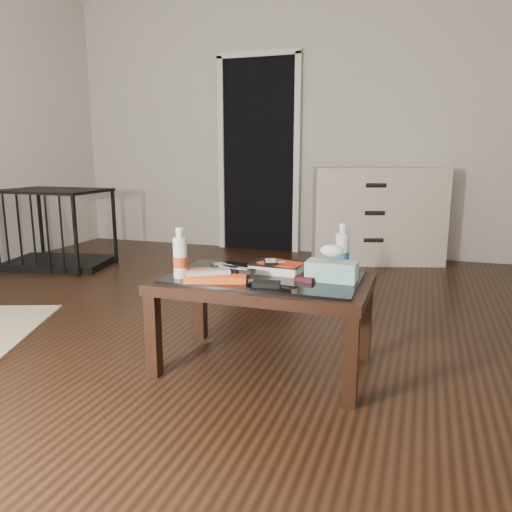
% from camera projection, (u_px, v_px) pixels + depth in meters
% --- Properties ---
extents(ground, '(5.00, 5.00, 0.00)m').
position_uv_depth(ground, '(194.00, 325.00, 3.07)').
color(ground, black).
rests_on(ground, ground).
extents(room_shell, '(5.00, 5.00, 5.00)m').
position_uv_depth(room_shell, '(187.00, 45.00, 2.73)').
color(room_shell, beige).
rests_on(room_shell, ground).
extents(doorway, '(0.90, 0.08, 2.07)m').
position_uv_depth(doorway, '(259.00, 154.00, 5.27)').
color(doorway, black).
rests_on(doorway, ground).
extents(coffee_table, '(1.00, 0.60, 0.46)m').
position_uv_depth(coffee_table, '(264.00, 289.00, 2.39)').
color(coffee_table, black).
rests_on(coffee_table, ground).
extents(dresser, '(1.29, 0.82, 0.90)m').
position_uv_depth(dresser, '(377.00, 215.00, 4.77)').
color(dresser, beige).
rests_on(dresser, ground).
extents(pet_crate, '(1.01, 0.78, 0.71)m').
position_uv_depth(pet_crate, '(58.00, 242.00, 4.61)').
color(pet_crate, black).
rests_on(pet_crate, ground).
extents(magazines, '(0.33, 0.28, 0.03)m').
position_uv_depth(magazines, '(217.00, 276.00, 2.33)').
color(magazines, '#DE4B14').
rests_on(magazines, coffee_table).
extents(remote_silver, '(0.19, 0.16, 0.02)m').
position_uv_depth(remote_silver, '(208.00, 272.00, 2.29)').
color(remote_silver, '#ACABB0').
rests_on(remote_silver, magazines).
extents(remote_black_front, '(0.21, 0.08, 0.02)m').
position_uv_depth(remote_black_front, '(234.00, 269.00, 2.34)').
color(remote_black_front, black).
rests_on(remote_black_front, magazines).
extents(remote_black_back, '(0.20, 0.14, 0.02)m').
position_uv_depth(remote_black_back, '(227.00, 267.00, 2.38)').
color(remote_black_back, black).
rests_on(remote_black_back, magazines).
extents(textbook, '(0.26, 0.21, 0.05)m').
position_uv_depth(textbook, '(278.00, 267.00, 2.47)').
color(textbook, black).
rests_on(textbook, coffee_table).
extents(dvd_mailers, '(0.23, 0.19, 0.01)m').
position_uv_depth(dvd_mailers, '(280.00, 263.00, 2.45)').
color(dvd_mailers, red).
rests_on(dvd_mailers, textbook).
extents(ipod, '(0.09, 0.12, 0.02)m').
position_uv_depth(ipod, '(271.00, 262.00, 2.41)').
color(ipod, black).
rests_on(ipod, dvd_mailers).
extents(flip_phone, '(0.10, 0.06, 0.02)m').
position_uv_depth(flip_phone, '(305.00, 279.00, 2.28)').
color(flip_phone, black).
rests_on(flip_phone, coffee_table).
extents(wallet, '(0.13, 0.09, 0.02)m').
position_uv_depth(wallet, '(267.00, 284.00, 2.20)').
color(wallet, black).
rests_on(wallet, coffee_table).
extents(water_bottle_left, '(0.08, 0.08, 0.24)m').
position_uv_depth(water_bottle_left, '(180.00, 253.00, 2.33)').
color(water_bottle_left, silver).
rests_on(water_bottle_left, coffee_table).
extents(water_bottle_right, '(0.08, 0.08, 0.24)m').
position_uv_depth(water_bottle_right, '(342.00, 248.00, 2.45)').
color(water_bottle_right, silver).
rests_on(water_bottle_right, coffee_table).
extents(tissue_box, '(0.23, 0.12, 0.09)m').
position_uv_depth(tissue_box, '(332.00, 271.00, 2.29)').
color(tissue_box, teal).
rests_on(tissue_box, coffee_table).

